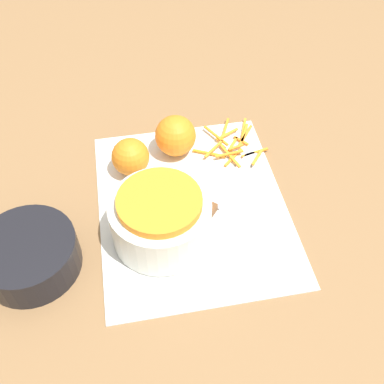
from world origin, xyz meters
TOP-DOWN VIEW (x-y plane):
  - ground_plane at (0.00, 0.00)m, footprint 4.00×4.00m
  - cutting_board at (0.00, 0.00)m, footprint 0.40×0.32m
  - bowl_speckled at (-0.06, 0.06)m, footprint 0.16×0.16m
  - bowl_dark at (-0.08, 0.27)m, footprint 0.15×0.15m
  - knife at (-0.03, -0.02)m, footprint 0.21×0.19m
  - orange_left at (0.14, 0.01)m, footprint 0.08×0.08m
  - orange_right at (0.10, 0.10)m, footprint 0.07×0.07m
  - peel_pile at (0.13, -0.11)m, footprint 0.15×0.15m

SIDE VIEW (x-z plane):
  - ground_plane at x=0.00m, z-range 0.00..0.00m
  - cutting_board at x=0.00m, z-range 0.00..0.01m
  - peel_pile at x=0.13m, z-range 0.01..0.01m
  - knife at x=-0.03m, z-range 0.00..0.02m
  - bowl_dark at x=-0.08m, z-range 0.00..0.06m
  - orange_right at x=0.10m, z-range 0.01..0.08m
  - orange_left at x=0.14m, z-range 0.01..0.08m
  - bowl_speckled at x=-0.06m, z-range 0.00..0.10m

